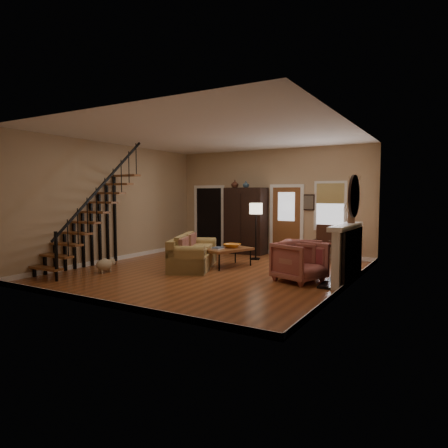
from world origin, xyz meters
The scene contains 15 objects.
room centered at (-0.41, 1.76, 1.51)m, with size 7.00×7.33×3.30m.
staircase centered at (-2.78, -1.30, 1.60)m, with size 0.94×2.80×3.20m, color brown, non-canonical shape.
fireplace centered at (3.13, 0.50, 0.74)m, with size 0.33×1.95×2.30m.
armoire centered at (-0.70, 3.15, 1.05)m, with size 1.30×0.60×2.10m, color black, non-canonical shape.
vase_a centered at (-1.05, 3.05, 2.22)m, with size 0.24×0.24×0.25m, color #4C2619.
vase_b centered at (-0.65, 3.05, 2.21)m, with size 0.20×0.20×0.21m, color #334C60.
sofa centered at (-0.72, 0.23, 0.39)m, with size 0.91×2.10×0.78m, color olive, non-canonical shape.
coffee_table centered at (-0.03, 0.81, 0.24)m, with size 0.74×1.26×0.48m, color brown, non-canonical shape.
bowl centered at (0.02, 0.96, 0.54)m, with size 0.43×0.43×0.11m, color orange.
books centered at (-0.15, 0.51, 0.51)m, with size 0.23×0.32×0.06m, color beige, non-canonical shape.
armchair_left centered at (2.20, 0.04, 0.43)m, with size 0.92×0.95×0.86m, color maroon.
armchair_right centered at (1.98, 0.73, 0.41)m, with size 0.88×0.90×0.82m, color maroon.
floor_lamp centered at (0.10, 2.22, 0.82)m, with size 0.38×0.38×1.64m, color black, non-canonical shape.
side_chair centered at (1.85, 2.95, 0.51)m, with size 0.54×0.54×1.02m, color #381D12, non-canonical shape.
dog centered at (-2.19, -1.41, 0.17)m, with size 0.28×0.48×0.35m, color tan, non-canonical shape.
Camera 1 is at (5.10, -8.15, 1.88)m, focal length 32.00 mm.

